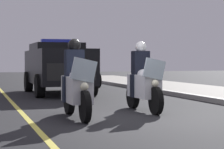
{
  "coord_description": "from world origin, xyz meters",
  "views": [
    {
      "loc": [
        8.57,
        -3.24,
        1.23
      ],
      "look_at": [
        -1.6,
        0.0,
        0.9
      ],
      "focal_mm": 69.82,
      "sensor_mm": 36.0,
      "label": 1
    }
  ],
  "objects_px": {
    "police_suv": "(58,65)",
    "cyclist_background": "(96,69)",
    "police_motorcycle_lead_left": "(76,86)",
    "police_motorcycle_lead_right": "(143,83)"
  },
  "relations": [
    {
      "from": "police_motorcycle_lead_left",
      "to": "cyclist_background",
      "type": "bearing_deg",
      "value": 162.29
    },
    {
      "from": "police_motorcycle_lead_left",
      "to": "cyclist_background",
      "type": "relative_size",
      "value": 1.22
    },
    {
      "from": "police_suv",
      "to": "cyclist_background",
      "type": "distance_m",
      "value": 4.48
    },
    {
      "from": "police_motorcycle_lead_left",
      "to": "police_motorcycle_lead_right",
      "type": "bearing_deg",
      "value": 111.84
    },
    {
      "from": "police_motorcycle_lead_right",
      "to": "police_suv",
      "type": "distance_m",
      "value": 6.38
    },
    {
      "from": "police_motorcycle_lead_left",
      "to": "police_motorcycle_lead_right",
      "type": "xyz_separation_m",
      "value": [
        -0.74,
        1.85,
        0.0
      ]
    },
    {
      "from": "police_motorcycle_lead_right",
      "to": "police_suv",
      "type": "height_order",
      "value": "police_suv"
    },
    {
      "from": "police_motorcycle_lead_right",
      "to": "cyclist_background",
      "type": "relative_size",
      "value": 1.22
    },
    {
      "from": "police_motorcycle_lead_left",
      "to": "police_motorcycle_lead_right",
      "type": "distance_m",
      "value": 1.99
    },
    {
      "from": "police_motorcycle_lead_left",
      "to": "police_suv",
      "type": "relative_size",
      "value": 0.44
    }
  ]
}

